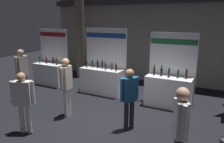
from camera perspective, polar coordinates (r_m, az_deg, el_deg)
ground_plane at (r=6.39m, az=-1.10°, el=-13.55°), size 24.00×24.00×0.00m
hall_colonnade at (r=10.12m, az=12.33°, el=15.35°), size 11.05×1.31×6.56m
exhibitor_booth_0 at (r=10.18m, az=-15.57°, el=0.05°), size 1.49×0.66×2.43m
exhibitor_booth_1 at (r=8.68m, az=-2.50°, el=-1.63°), size 1.78×0.66×2.52m
exhibitor_booth_2 at (r=7.65m, az=14.40°, el=-4.24°), size 1.57×0.66×2.45m
visitor_2 at (r=6.04m, az=-21.96°, el=-6.26°), size 0.56×0.39×1.62m
visitor_3 at (r=5.79m, az=4.52°, el=-5.96°), size 0.38×0.46×1.67m
visitor_4 at (r=4.22m, az=17.14°, el=-13.46°), size 0.33×0.46×1.79m
visitor_5 at (r=8.58m, az=-22.17°, el=0.52°), size 0.24×0.56×1.84m
visitor_6 at (r=6.67m, az=-11.69°, el=-2.78°), size 0.25×0.53×1.79m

